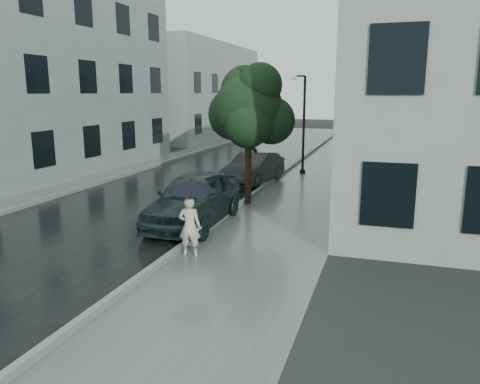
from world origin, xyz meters
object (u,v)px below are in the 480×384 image
(lamp_post, at_px, (301,117))
(car_far, at_px, (254,168))
(street_tree, at_px, (249,109))
(car_near, at_px, (195,198))
(pedestrian, at_px, (190,226))

(lamp_post, height_order, car_far, lamp_post)
(car_far, bearing_deg, lamp_post, 73.78)
(street_tree, height_order, lamp_post, street_tree)
(street_tree, bearing_deg, car_near, -103.28)
(street_tree, relative_size, lamp_post, 1.03)
(car_near, bearing_deg, lamp_post, 80.94)
(street_tree, distance_m, car_far, 4.46)
(pedestrian, height_order, car_near, car_near)
(lamp_post, bearing_deg, street_tree, -90.89)
(lamp_post, bearing_deg, car_far, -109.55)
(pedestrian, height_order, car_far, pedestrian)
(lamp_post, xyz_separation_m, car_far, (-1.42, -3.22, -2.06))
(lamp_post, relative_size, car_near, 1.03)
(pedestrian, relative_size, car_far, 0.36)
(street_tree, xyz_separation_m, car_far, (-0.82, 3.48, -2.67))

